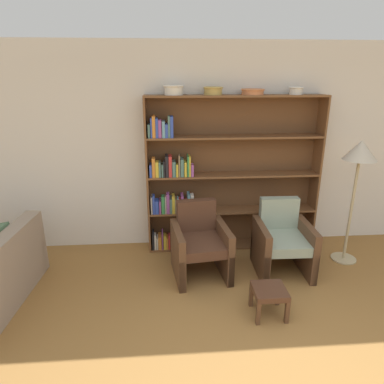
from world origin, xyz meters
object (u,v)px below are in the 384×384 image
Objects in this scene: bookshelf at (217,178)px; armchair_leather at (200,243)px; bowl_stoneware at (174,89)px; footstool at (269,294)px; bowl_sage at (213,90)px; armchair_cushioned at (282,241)px; floor_lamp at (360,158)px; bowl_slate at (296,90)px; bowl_olive at (253,91)px.

armchair_leather is (-0.29, -0.71, -0.61)m from bookshelf.
footstool is (0.90, -1.52, -1.92)m from bowl_stoneware.
bowl_sage reaches higher than footstool.
bookshelf is at bearing -43.20° from armchair_cushioned.
floor_lamp is (1.73, -0.51, -0.77)m from bowl_sage.
footstool is at bearing 119.77° from armchair_leather.
floor_lamp is at bearing -17.89° from bookshelf.
bowl_sage is 0.16× the size of floor_lamp.
bowl_slate reaches higher than armchair_cushioned.
bowl_slate is at bearing 0.00° from bowl_olive.
armchair_leather is 1.02m from armchair_cushioned.
bowl_olive is at bearing 86.49° from footstool.
bowl_slate reaches higher than bookshelf.
bookshelf is at bearing 178.67° from bowl_slate.
bowl_stoneware is at bearing 180.00° from bowl_sage.
armchair_leather is 0.55× the size of floor_lamp.
bowl_stoneware reaches higher than bowl_slate.
bowl_stoneware is 0.49m from bowl_sage.
armchair_leather is at bearing -151.51° from bowl_slate.
bowl_stoneware is 0.29× the size of armchair_cushioned.
bowl_olive reaches higher than armchair_cushioned.
bowl_stoneware is 1.41× the size of bowl_slate.
floor_lamp reaches higher than armchair_cushioned.
bookshelf reaches higher than armchair_leather.
bowl_sage is at bearing 180.00° from bowl_slate.
bookshelf is 1.78m from floor_lamp.
bowl_sage is at bearing -114.52° from armchair_leather.
armchair_leather is (-0.72, -0.69, -1.74)m from bowl_olive.
bowl_slate is (1.54, 0.00, -0.01)m from bowl_stoneware.
bowl_stoneware is at bearing 180.00° from bowl_slate.
armchair_leather is (-0.22, -0.69, -1.75)m from bowl_sage.
bookshelf is 1.75m from footstool.
bowl_olive is 2.43m from footstool.
bowl_slate is (0.98, -0.02, 1.14)m from bookshelf.
bowl_stoneware is (-0.57, -0.02, 1.16)m from bookshelf.
bowl_slate is 0.11× the size of floor_lamp.
bowl_slate is 2.52m from footstool.
bowl_stoneware is 0.16× the size of floor_lamp.
floor_lamp is at bearing -167.79° from armchair_cushioned.
bowl_olive is at bearing 0.00° from bowl_stoneware.
armchair_cushioned is at bearing 64.59° from footstool.
bowl_olive is at bearing -3.06° from bookshelf.
footstool is (-0.40, -0.83, -0.15)m from armchair_cushioned.
armchair_cushioned is at bearing -169.05° from floor_lamp.
bookshelf is at bearing 2.29° from bowl_stoneware.
bookshelf is 1.21m from bowl_olive.
bowl_stoneware is at bearing -26.83° from armchair_cushioned.
bowl_olive is 0.34× the size of armchair_cushioned.
armchair_cushioned is at bearing -28.10° from bowl_stoneware.
floor_lamp reaches higher than armchair_leather.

